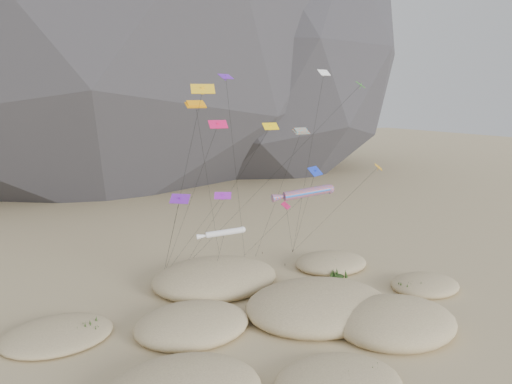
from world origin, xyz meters
TOP-DOWN VIEW (x-y plane):
  - ground at (0.00, 0.00)m, footprint 500.00×500.00m
  - dunes at (-1.39, 5.67)m, footprint 52.82×38.46m
  - dune_grass at (-1.59, 3.32)m, footprint 40.10×28.29m
  - kite_stakes at (1.98, 24.14)m, footprint 21.57×7.58m
  - rainbow_tube_kite at (3.74, 7.54)m, footprint 7.64×18.76m
  - white_tube_kite at (-4.52, 12.22)m, footprint 6.25×10.40m
  - orange_parafoil at (-6.35, 14.87)m, footprint 9.75×13.05m
  - multi_parafoil at (5.94, 11.89)m, footprint 2.21×13.83m
  - delta_kites at (1.33, 10.66)m, footprint 29.71×18.59m

SIDE VIEW (x-z plane):
  - ground at x=0.00m, z-range 0.00..0.00m
  - kite_stakes at x=1.98m, z-range 0.00..0.30m
  - dunes at x=-1.39m, z-range -1.20..2.72m
  - dune_grass at x=-1.59m, z-range 0.12..1.60m
  - white_tube_kite at x=-4.52m, z-range 3.94..12.99m
  - rainbow_tube_kite at x=3.74m, z-range 6.17..20.23m
  - delta_kites at x=1.33m, z-range 5.02..32.34m
  - multi_parafoil at x=5.94m, z-range 9.45..29.77m
  - orange_parafoil at x=-6.35m, z-range 11.02..34.63m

